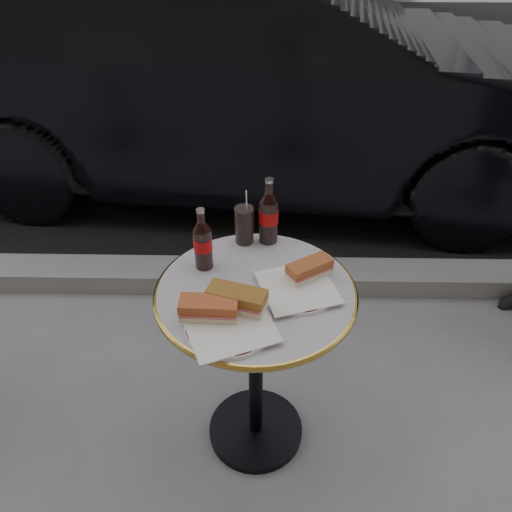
{
  "coord_description": "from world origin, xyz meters",
  "views": [
    {
      "loc": [
        0.02,
        -1.16,
        1.72
      ],
      "look_at": [
        0.0,
        0.05,
        0.82
      ],
      "focal_mm": 35.0,
      "sensor_mm": 36.0,
      "label": 1
    }
  ],
  "objects_px": {
    "bistro_table": "(256,369)",
    "cola_glass": "(244,225)",
    "plate_left": "(229,326)",
    "parked_car": "(257,80)",
    "cola_bottle_left": "(203,239)",
    "cola_bottle_right": "(269,211)",
    "plate_right": "(298,289)"
  },
  "relations": [
    {
      "from": "cola_glass",
      "to": "parked_car",
      "type": "distance_m",
      "value": 1.81
    },
    {
      "from": "plate_left",
      "to": "parked_car",
      "type": "relative_size",
      "value": 0.06
    },
    {
      "from": "bistro_table",
      "to": "cola_glass",
      "type": "distance_m",
      "value": 0.5
    },
    {
      "from": "cola_bottle_left",
      "to": "cola_bottle_right",
      "type": "distance_m",
      "value": 0.25
    },
    {
      "from": "cola_bottle_right",
      "to": "cola_glass",
      "type": "distance_m",
      "value": 0.1
    },
    {
      "from": "plate_left",
      "to": "cola_bottle_right",
      "type": "relative_size",
      "value": 1.03
    },
    {
      "from": "bistro_table",
      "to": "plate_right",
      "type": "height_order",
      "value": "plate_right"
    },
    {
      "from": "bistro_table",
      "to": "parked_car",
      "type": "xyz_separation_m",
      "value": [
        -0.03,
        2.06,
        0.36
      ]
    },
    {
      "from": "cola_glass",
      "to": "parked_car",
      "type": "relative_size",
      "value": 0.03
    },
    {
      "from": "bistro_table",
      "to": "cola_bottle_right",
      "type": "height_order",
      "value": "cola_bottle_right"
    },
    {
      "from": "bistro_table",
      "to": "cola_bottle_left",
      "type": "xyz_separation_m",
      "value": [
        -0.17,
        0.11,
        0.47
      ]
    },
    {
      "from": "cola_glass",
      "to": "cola_bottle_left",
      "type": "bearing_deg",
      "value": -130.91
    },
    {
      "from": "bistro_table",
      "to": "plate_right",
      "type": "bearing_deg",
      "value": -2.92
    },
    {
      "from": "cola_glass",
      "to": "plate_left",
      "type": "bearing_deg",
      "value": -93.78
    },
    {
      "from": "plate_left",
      "to": "cola_glass",
      "type": "height_order",
      "value": "cola_glass"
    },
    {
      "from": "parked_car",
      "to": "plate_right",
      "type": "bearing_deg",
      "value": -170.54
    },
    {
      "from": "bistro_table",
      "to": "cola_bottle_left",
      "type": "height_order",
      "value": "cola_bottle_left"
    },
    {
      "from": "cola_bottle_left",
      "to": "plate_right",
      "type": "bearing_deg",
      "value": -21.58
    },
    {
      "from": "plate_right",
      "to": "cola_bottle_right",
      "type": "height_order",
      "value": "cola_bottle_right"
    },
    {
      "from": "cola_bottle_left",
      "to": "cola_bottle_right",
      "type": "bearing_deg",
      "value": 36.23
    },
    {
      "from": "plate_right",
      "to": "cola_bottle_left",
      "type": "distance_m",
      "value": 0.33
    },
    {
      "from": "parked_car",
      "to": "plate_left",
      "type": "bearing_deg",
      "value": -175.94
    },
    {
      "from": "plate_right",
      "to": "parked_car",
      "type": "xyz_separation_m",
      "value": [
        -0.16,
        2.07,
        -0.01
      ]
    },
    {
      "from": "plate_left",
      "to": "plate_right",
      "type": "xyz_separation_m",
      "value": [
        0.2,
        0.16,
        -0.0
      ]
    },
    {
      "from": "cola_bottle_right",
      "to": "cola_glass",
      "type": "xyz_separation_m",
      "value": [
        -0.08,
        -0.01,
        -0.05
      ]
    },
    {
      "from": "cola_bottle_left",
      "to": "parked_car",
      "type": "height_order",
      "value": "parked_car"
    },
    {
      "from": "bistro_table",
      "to": "plate_right",
      "type": "xyz_separation_m",
      "value": [
        0.13,
        -0.01,
        0.37
      ]
    },
    {
      "from": "cola_bottle_left",
      "to": "parked_car",
      "type": "relative_size",
      "value": 0.05
    },
    {
      "from": "plate_right",
      "to": "cola_bottle_right",
      "type": "bearing_deg",
      "value": 108.42
    },
    {
      "from": "bistro_table",
      "to": "cola_bottle_right",
      "type": "xyz_separation_m",
      "value": [
        0.04,
        0.26,
        0.49
      ]
    },
    {
      "from": "bistro_table",
      "to": "cola_bottle_left",
      "type": "relative_size",
      "value": 3.42
    },
    {
      "from": "parked_car",
      "to": "cola_bottle_left",
      "type": "bearing_deg",
      "value": -178.88
    }
  ]
}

